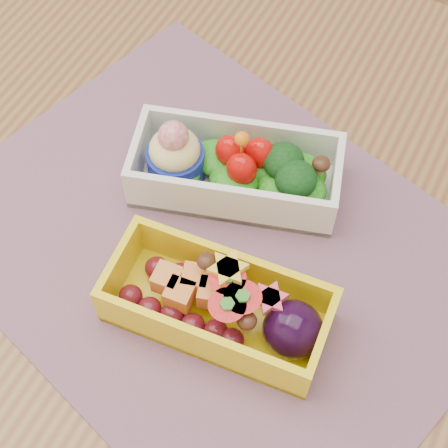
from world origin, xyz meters
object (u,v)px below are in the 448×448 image
at_px(table, 192,277).
at_px(placemat, 214,248).
at_px(bento_yellow, 222,306).
at_px(bento_white, 235,170).

bearing_deg(table, placemat, -14.76).
bearing_deg(bento_yellow, table, 131.16).
height_order(table, placemat, placemat).
bearing_deg(table, bento_yellow, -43.62).
relative_size(table, bento_white, 5.83).
xyz_separation_m(placemat, bento_white, (-0.01, 0.07, 0.03)).
distance_m(placemat, bento_yellow, 0.08).
relative_size(bento_white, bento_yellow, 1.08).
bearing_deg(placemat, table, 165.24).
bearing_deg(placemat, bento_yellow, -56.56).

